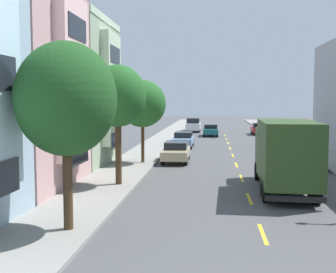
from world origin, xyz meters
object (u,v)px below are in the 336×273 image
at_px(street_tree_nearest, 66,100).
at_px(street_tree_second, 118,97).
at_px(moving_teal_sedan, 211,130).
at_px(parked_sedan_sky, 183,139).
at_px(parked_hatchback_burgundy, 276,139).
at_px(parked_sedan_champagne, 176,151).
at_px(delivery_box_truck, 285,152).
at_px(parked_pickup_forest, 302,154).
at_px(parked_suv_white, 193,125).
at_px(street_tree_third, 143,104).
at_px(parked_hatchback_red, 259,129).

relative_size(street_tree_nearest, street_tree_second, 1.02).
bearing_deg(moving_teal_sedan, parked_sedan_sky, -101.12).
relative_size(parked_sedan_sky, parked_hatchback_burgundy, 1.13).
bearing_deg(parked_hatchback_burgundy, parked_sedan_champagne, -128.97).
relative_size(delivery_box_truck, parked_pickup_forest, 1.40).
relative_size(street_tree_nearest, parked_suv_white, 1.28).
bearing_deg(parked_suv_white, parked_sedan_sky, -90.20).
bearing_deg(street_tree_third, parked_pickup_forest, 0.58).
distance_m(delivery_box_truck, parked_hatchback_burgundy, 20.16).
xyz_separation_m(street_tree_third, delivery_box_truck, (8.19, -7.97, -2.22)).
distance_m(parked_pickup_forest, parked_hatchback_burgundy, 11.88).
bearing_deg(street_tree_nearest, street_tree_second, 90.00).
relative_size(street_tree_second, parked_pickup_forest, 1.13).
relative_size(parked_sedan_sky, parked_suv_white, 0.94).
height_order(parked_hatchback_red, parked_suv_white, parked_suv_white).
relative_size(street_tree_nearest, street_tree_third, 1.09).
bearing_deg(delivery_box_truck, parked_suv_white, 98.92).
bearing_deg(moving_teal_sedan, street_tree_second, -98.35).
bearing_deg(parked_sedan_sky, street_tree_second, -96.40).
xyz_separation_m(street_tree_third, parked_sedan_champagne, (2.19, 1.38, -3.41)).
height_order(street_tree_second, parked_hatchback_red, street_tree_second).
relative_size(street_tree_third, delivery_box_truck, 0.75).
relative_size(street_tree_third, parked_sedan_champagne, 1.25).
relative_size(street_tree_nearest, parked_hatchback_red, 1.53).
xyz_separation_m(parked_sedan_sky, parked_suv_white, (0.07, 19.71, 0.24)).
xyz_separation_m(parked_suv_white, moving_teal_sedan, (2.46, -6.85, -0.24)).
xyz_separation_m(parked_hatchback_red, moving_teal_sedan, (-6.13, -2.80, -0.01)).
bearing_deg(delivery_box_truck, parked_hatchback_red, 85.79).
relative_size(street_tree_second, street_tree_third, 1.07).
bearing_deg(parked_suv_white, parked_pickup_forest, -74.34).
xyz_separation_m(street_tree_nearest, parked_hatchback_red, (10.73, 41.71, -3.66)).
relative_size(parked_pickup_forest, parked_hatchback_red, 1.33).
bearing_deg(street_tree_second, parked_suv_white, 86.79).
bearing_deg(parked_sedan_champagne, delivery_box_truck, -57.29).
bearing_deg(delivery_box_truck, moving_teal_sedan, 96.46).
bearing_deg(street_tree_second, parked_sedan_sky, 83.60).
bearing_deg(street_tree_second, moving_teal_sedan, 81.65).
height_order(parked_sedan_sky, parked_sedan_champagne, same).
distance_m(street_tree_nearest, parked_hatchback_red, 43.23).
distance_m(street_tree_second, parked_pickup_forest, 13.69).
relative_size(street_tree_second, delivery_box_truck, 0.81).
bearing_deg(parked_hatchback_burgundy, street_tree_third, -131.94).
xyz_separation_m(parked_sedan_sky, parked_sedan_champagne, (0.12, -9.49, 0.00)).
relative_size(street_tree_third, parked_pickup_forest, 1.05).
distance_m(parked_pickup_forest, parked_suv_white, 31.64).
distance_m(street_tree_third, parked_suv_white, 30.82).
distance_m(delivery_box_truck, moving_teal_sedan, 31.93).
height_order(delivery_box_truck, parked_hatchback_burgundy, delivery_box_truck).
bearing_deg(moving_teal_sedan, parked_pickup_forest, -75.57).
relative_size(street_tree_second, parked_sedan_sky, 1.34).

